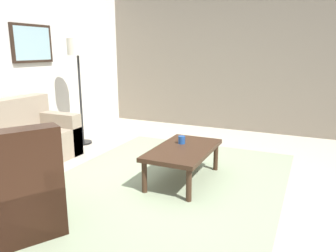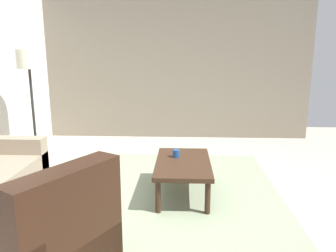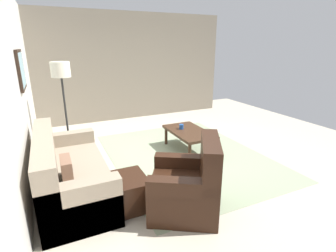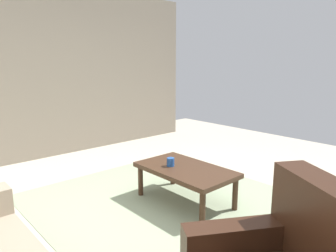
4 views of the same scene
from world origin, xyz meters
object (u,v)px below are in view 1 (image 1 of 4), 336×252
cup (182,140)px  framed_artwork (32,44)px  armchair_leather (7,200)px  coffee_table (183,152)px  couch_main (1,148)px  lamp_standing (78,58)px

cup → framed_artwork: size_ratio=0.12×
armchair_leather → coffee_table: bearing=-29.1°
couch_main → lamp_standing: lamp_standing is taller
armchair_leather → cup: size_ratio=11.59×
lamp_standing → armchair_leather: bearing=-154.0°
lamp_standing → framed_artwork: size_ratio=2.24×
coffee_table → cup: size_ratio=11.63×
couch_main → armchair_leather: bearing=-126.8°
cup → framed_artwork: bearing=84.8°
armchair_leather → cup: (1.82, -0.84, 0.15)m
couch_main → cup: 2.34m
armchair_leather → lamp_standing: lamp_standing is taller
couch_main → framed_artwork: bearing=20.6°
couch_main → lamp_standing: (1.42, -0.16, 1.11)m
couch_main → framed_artwork: framed_artwork is taller
couch_main → cup: bearing=-69.5°
armchair_leather → framed_artwork: bearing=40.2°
couch_main → armchair_leather: size_ratio=1.77×
framed_artwork → armchair_leather: bearing=-139.8°
coffee_table → cup: bearing=28.8°
couch_main → coffee_table: bearing=-73.8°
armchair_leather → framed_artwork: framed_artwork is taller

